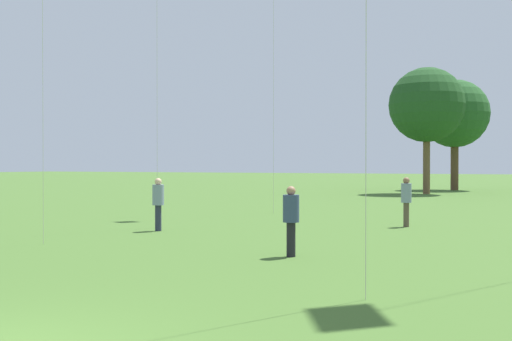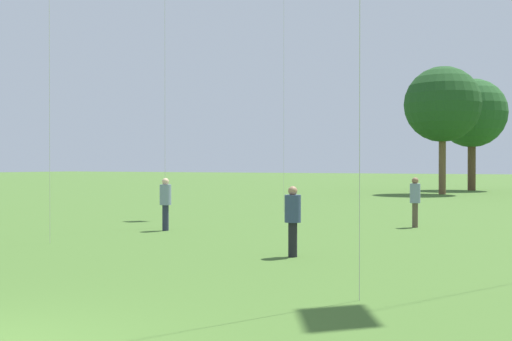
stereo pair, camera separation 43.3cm
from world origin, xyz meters
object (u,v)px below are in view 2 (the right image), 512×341
Objects in this scene: distant_tree_0 at (442,105)px; person_standing_0 at (293,215)px; distant_tree_2 at (472,114)px; person_standing_2 at (165,199)px; person_standing_3 at (415,198)px.

person_standing_0 is at bearing -85.05° from distant_tree_0.
person_standing_0 is 33.99m from distant_tree_0.
person_standing_0 is 0.17× the size of distant_tree_2.
person_standing_3 reaches higher than person_standing_2.
distant_tree_0 reaches higher than person_standing_0.
distant_tree_0 is (3.27, 30.16, 5.71)m from person_standing_2.
person_standing_3 is 0.18× the size of distant_tree_2.
distant_tree_0 reaches higher than person_standing_3.
distant_tree_2 reaches higher than person_standing_2.
person_standing_3 is (7.15, 4.98, 0.01)m from person_standing_2.
distant_tree_2 is at bearing 83.84° from distant_tree_0.
person_standing_2 is at bearing 7.51° from person_standing_0.
distant_tree_0 is (-2.89, 33.37, 5.76)m from person_standing_0.
person_standing_0 is at bearing 159.92° from person_standing_2.
person_standing_2 is (-6.16, 3.21, 0.05)m from person_standing_0.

